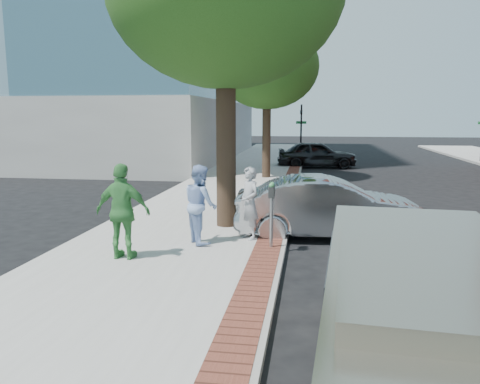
% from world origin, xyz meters
% --- Properties ---
extents(ground, '(120.00, 120.00, 0.00)m').
position_xyz_m(ground, '(0.00, 0.00, 0.00)').
color(ground, black).
rests_on(ground, ground).
extents(sidewalk, '(5.00, 60.00, 0.15)m').
position_xyz_m(sidewalk, '(-1.50, 8.00, 0.07)').
color(sidewalk, '#9E9991').
rests_on(sidewalk, ground).
extents(brick_strip, '(0.60, 60.00, 0.01)m').
position_xyz_m(brick_strip, '(0.70, 8.00, 0.15)').
color(brick_strip, brown).
rests_on(brick_strip, sidewalk).
extents(curb, '(0.10, 60.00, 0.15)m').
position_xyz_m(curb, '(1.05, 8.00, 0.07)').
color(curb, gray).
rests_on(curb, ground).
extents(office_base, '(18.20, 22.20, 4.00)m').
position_xyz_m(office_base, '(-13.00, 22.00, 2.00)').
color(office_base, gray).
rests_on(office_base, ground).
extents(signal_near, '(0.70, 0.15, 3.80)m').
position_xyz_m(signal_near, '(0.90, 22.00, 2.25)').
color(signal_near, black).
rests_on(signal_near, ground).
extents(tree_far, '(4.80, 4.80, 7.14)m').
position_xyz_m(tree_far, '(-0.50, 12.00, 5.30)').
color(tree_far, black).
rests_on(tree_far, sidewalk).
extents(parking_meter, '(0.12, 0.32, 1.47)m').
position_xyz_m(parking_meter, '(0.78, -0.08, 1.21)').
color(parking_meter, gray).
rests_on(parking_meter, sidewalk).
extents(person_gray, '(0.72, 0.76, 1.75)m').
position_xyz_m(person_gray, '(0.20, 0.61, 1.02)').
color(person_gray, '#9C9DA0').
rests_on(person_gray, sidewalk).
extents(person_officer, '(1.06, 1.12, 1.83)m').
position_xyz_m(person_officer, '(-0.88, 0.11, 1.06)').
color(person_officer, '#8EAADC').
rests_on(person_officer, sidewalk).
extents(person_green, '(1.18, 0.54, 1.98)m').
position_xyz_m(person_green, '(-2.16, -1.34, 1.14)').
color(person_green, '#408E44').
rests_on(person_green, sidewalk).
extents(sedan_silver, '(4.84, 2.05, 1.55)m').
position_xyz_m(sedan_silver, '(2.10, 1.58, 0.78)').
color(sedan_silver, '#A3A5A9').
rests_on(sedan_silver, ground).
extents(bg_car, '(4.81, 2.30, 1.59)m').
position_xyz_m(bg_car, '(1.94, 17.93, 0.79)').
color(bg_car, black).
rests_on(bg_car, ground).
extents(van, '(2.34, 5.25, 1.89)m').
position_xyz_m(van, '(2.84, -5.43, 1.03)').
color(van, gray).
rests_on(van, ground).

